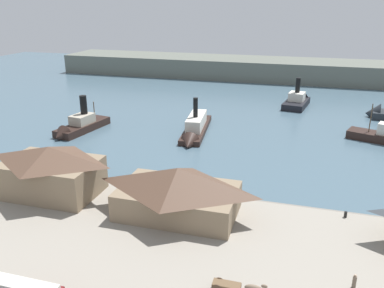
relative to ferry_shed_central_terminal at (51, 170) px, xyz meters
The scene contains 12 objects.
ground_plane 25.21m from the ferry_shed_central_terminal, 25.63° to the left, with size 320.00×320.00×0.00m, color #476070.
quay_promenade 25.39m from the ferry_shed_central_terminal, 27.06° to the right, with size 110.00×36.00×1.20m, color gray.
seawall_edge 23.81m from the ferry_shed_central_terminal, 17.62° to the left, with size 110.00×0.80×1.00m, color slate.
ferry_shed_central_terminal is the anchor object (origin of this frame).
ferry_shed_customs_shed 21.93m from the ferry_shed_central_terminal, ahead, with size 17.75×11.14×7.37m.
horse_cart 37.11m from the ferry_shed_central_terminal, 24.80° to the right, with size 5.96×1.33×1.87m.
pedestrian_near_west_shed 47.32m from the ferry_shed_central_terminal, 13.28° to the right, with size 0.43×0.43×1.76m.
mooring_post_east 46.52m from the ferry_shed_central_terminal, ahead, with size 0.44×0.44×0.90m, color black.
ferry_moored_east 84.95m from the ferry_shed_central_terminal, 64.70° to the left, with size 8.29×16.03×10.85m.
ferry_near_quay 41.75m from the ferry_shed_central_terminal, 71.54° to the left, with size 7.67×24.98×10.71m.
ferry_approaching_east 36.76m from the ferry_shed_central_terminal, 115.03° to the left, with size 7.65×18.29×10.25m.
far_headland 122.69m from the ferry_shed_central_terminal, 79.57° to the left, with size 180.00×24.00×8.00m, color #60665B.
Camera 1 is at (16.65, -61.82, 31.51)m, focal length 37.53 mm.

